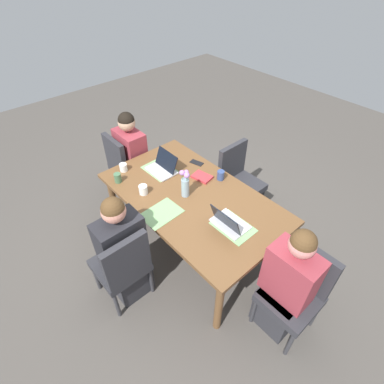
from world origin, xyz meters
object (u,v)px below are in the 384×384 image
(chair_head_right_left_near, at_px, (297,288))
(coffee_mug_centre_left, at_px, (221,175))
(chair_near_left_mid, at_px, (123,264))
(chair_head_left_left_far, at_px, (125,163))
(coffee_mug_near_right, at_px, (123,167))
(coffee_mug_near_left, at_px, (118,178))
(laptop_head_right_left_near, at_px, (229,222))
(person_head_left_left_far, at_px, (133,161))
(coffee_mug_centre_right, at_px, (143,190))
(dining_table, at_px, (192,201))
(phone_black, at_px, (197,163))
(flower_vase, at_px, (185,184))
(person_near_left_mid, at_px, (124,254))
(book_red_cover, at_px, (202,177))
(laptop_head_left_left_far, at_px, (163,167))
(chair_far_right_near, at_px, (238,177))
(person_head_right_left_near, at_px, (286,287))

(chair_head_right_left_near, height_order, coffee_mug_centre_left, chair_head_right_left_near)
(chair_near_left_mid, distance_m, chair_head_left_left_far, 1.54)
(coffee_mug_near_right, bearing_deg, coffee_mug_near_left, -48.67)
(chair_head_left_left_far, height_order, laptop_head_right_left_near, laptop_head_right_left_near)
(person_head_left_left_far, height_order, coffee_mug_near_left, person_head_left_left_far)
(coffee_mug_near_right, bearing_deg, coffee_mug_centre_right, -6.57)
(dining_table, relative_size, phone_black, 12.45)
(laptop_head_right_left_near, bearing_deg, coffee_mug_centre_left, 140.63)
(flower_vase, relative_size, coffee_mug_near_left, 2.95)
(person_head_left_left_far, height_order, coffee_mug_centre_right, person_head_left_left_far)
(dining_table, xyz_separation_m, person_near_left_mid, (-0.01, -0.81, -0.15))
(chair_near_left_mid, height_order, phone_black, chair_near_left_mid)
(person_head_left_left_far, distance_m, coffee_mug_near_right, 0.56)
(laptop_head_right_left_near, distance_m, coffee_mug_centre_left, 0.66)
(dining_table, xyz_separation_m, book_red_cover, (-0.14, 0.27, 0.09))
(laptop_head_left_left_far, xyz_separation_m, laptop_head_right_left_near, (1.03, -0.06, 0.00))
(laptop_head_left_left_far, bearing_deg, coffee_mug_near_left, -108.38)
(coffee_mug_near_left, height_order, coffee_mug_near_right, coffee_mug_near_left)
(dining_table, height_order, flower_vase, flower_vase)
(person_near_left_mid, distance_m, book_red_cover, 1.12)
(laptop_head_left_left_far, relative_size, coffee_mug_centre_right, 3.38)
(laptop_head_left_left_far, distance_m, phone_black, 0.39)
(chair_head_right_left_near, bearing_deg, book_red_cover, 172.32)
(coffee_mug_centre_right, bearing_deg, phone_black, 92.49)
(laptop_head_right_left_near, xyz_separation_m, phone_black, (-0.89, 0.43, -0.04))
(dining_table, height_order, laptop_head_right_left_near, laptop_head_right_left_near)
(chair_far_right_near, relative_size, book_red_cover, 4.50)
(chair_head_right_left_near, height_order, phone_black, chair_head_right_left_near)
(flower_vase, relative_size, laptop_head_right_left_near, 0.95)
(laptop_head_left_left_far, bearing_deg, chair_head_left_left_far, -173.93)
(person_head_left_left_far, relative_size, book_red_cover, 5.97)
(dining_table, height_order, chair_far_right_near, chair_far_right_near)
(person_head_right_left_near, relative_size, coffee_mug_centre_left, 11.71)
(person_head_right_left_near, height_order, phone_black, person_head_right_left_near)
(person_head_left_left_far, bearing_deg, chair_far_right_near, 36.01)
(chair_far_right_near, bearing_deg, laptop_head_left_left_far, -118.41)
(coffee_mug_near_right, distance_m, coffee_mug_centre_left, 1.05)
(person_head_left_left_far, relative_size, coffee_mug_near_left, 11.60)
(coffee_mug_centre_left, relative_size, coffee_mug_centre_right, 1.08)
(chair_head_left_left_far, height_order, coffee_mug_centre_left, chair_head_left_left_far)
(chair_far_right_near, xyz_separation_m, coffee_mug_near_right, (-0.71, -1.10, 0.30))
(flower_vase, bearing_deg, coffee_mug_near_left, -148.20)
(flower_vase, height_order, book_red_cover, flower_vase)
(laptop_head_right_left_near, bearing_deg, phone_black, 154.52)
(person_near_left_mid, bearing_deg, flower_vase, 92.90)
(phone_black, bearing_deg, coffee_mug_near_right, -137.73)
(chair_head_right_left_near, height_order, coffee_mug_near_left, chair_head_right_left_near)
(chair_far_right_near, bearing_deg, coffee_mug_near_right, -122.60)
(chair_head_left_left_far, distance_m, laptop_head_right_left_near, 1.77)
(person_head_left_left_far, height_order, coffee_mug_centre_left, person_head_left_left_far)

